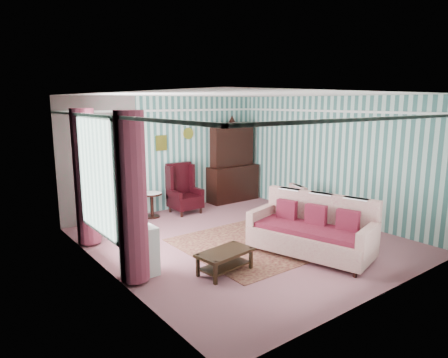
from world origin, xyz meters
TOP-DOWN VIEW (x-y plane):
  - floor at (0.00, 0.00)m, footprint 6.00×6.00m
  - room_shell at (-0.62, 0.18)m, footprint 5.53×6.02m
  - bookcase at (-1.35, 2.84)m, footprint 0.80×0.28m
  - dresser_hutch at (1.90, 2.72)m, footprint 1.50×0.56m
  - wingback_left at (-1.60, 2.45)m, footprint 0.76×0.80m
  - wingback_right at (0.15, 2.45)m, footprint 0.76×0.80m
  - seated_woman at (-1.60, 2.45)m, footprint 0.44×0.40m
  - round_side_table at (-0.70, 2.60)m, footprint 0.50×0.50m
  - nest_table at (2.47, 0.90)m, footprint 0.45×0.38m
  - plant_stand at (-2.40, -0.30)m, footprint 0.55×0.35m
  - rug at (0.30, -0.30)m, footprint 3.20×2.60m
  - sofa at (0.45, -1.37)m, footprint 1.68×2.44m
  - floral_armchair at (1.59, 0.31)m, footprint 0.91×0.89m
  - coffee_table at (-1.23, -1.02)m, footprint 1.00×0.63m
  - potted_plant_a at (-2.46, -0.38)m, footprint 0.44×0.41m
  - potted_plant_b at (-2.35, -0.15)m, footprint 0.30×0.27m
  - potted_plant_c at (-2.42, -0.29)m, footprint 0.27×0.27m

SIDE VIEW (x-z plane):
  - floor at x=0.00m, z-range 0.00..0.00m
  - rug at x=0.30m, z-range 0.00..0.01m
  - coffee_table at x=-1.23m, z-range 0.00..0.37m
  - nest_table at x=2.47m, z-range 0.00..0.54m
  - round_side_table at x=-0.70m, z-range 0.00..0.60m
  - plant_stand at x=-2.40m, z-range 0.00..0.80m
  - sofa at x=0.45m, z-range 0.00..0.96m
  - floral_armchair at x=1.59m, z-range 0.00..1.08m
  - seated_woman at x=-1.60m, z-range 0.00..1.18m
  - wingback_left at x=-1.60m, z-range 0.00..1.25m
  - wingback_right at x=0.15m, z-range 0.00..1.25m
  - potted_plant_c at x=-2.42m, z-range 0.80..1.17m
  - potted_plant_a at x=-2.46m, z-range 0.80..1.19m
  - potted_plant_b at x=-2.35m, z-range 0.80..1.25m
  - bookcase at x=-1.35m, z-range 0.00..2.24m
  - dresser_hutch at x=1.90m, z-range 0.00..2.36m
  - room_shell at x=-0.62m, z-range 0.55..3.46m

